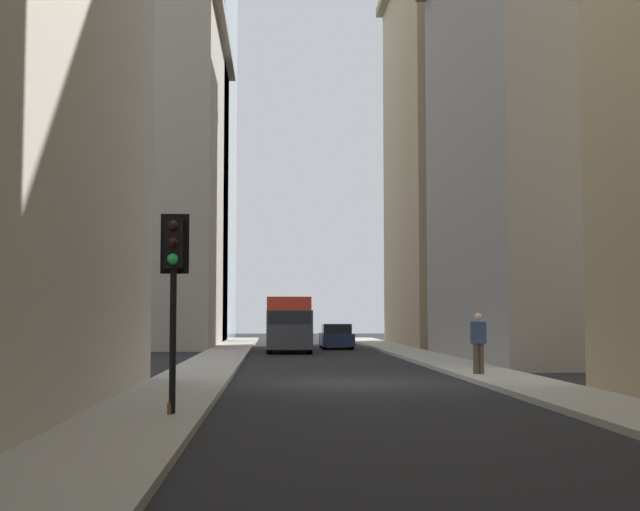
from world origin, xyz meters
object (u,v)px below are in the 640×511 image
Objects in this scene: sedan_navy at (336,337)px; discarded_bottle at (169,408)px; delivery_truck at (289,324)px; traffic_light_foreground at (174,266)px; pedestrian at (478,340)px.

discarded_bottle is (-34.29, 5.40, -0.42)m from sedan_navy.
sedan_navy is (4.62, -2.80, -0.80)m from delivery_truck.
discarded_bottle is (-0.17, 0.03, -2.54)m from traffic_light_foreground.
pedestrian is at bearing -173.78° from sedan_navy.
pedestrian is at bearing -164.35° from delivery_truck.
pedestrian is at bearing -37.59° from discarded_bottle.
pedestrian is at bearing -37.95° from traffic_light_foreground.
delivery_truck is 23.93× the size of discarded_bottle.
sedan_navy is 34.60m from traffic_light_foreground.
traffic_light_foreground reaches higher than sedan_navy.
traffic_light_foreground reaches higher than discarded_bottle.
traffic_light_foreground is 1.98× the size of pedestrian.
delivery_truck is 3.53× the size of pedestrian.
pedestrian is (-23.90, -2.60, 0.48)m from sedan_navy.
discarded_bottle is at bearing 171.06° from sedan_navy.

